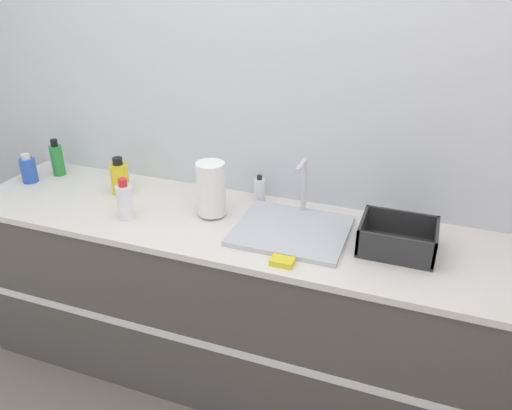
{
  "coord_description": "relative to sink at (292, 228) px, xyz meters",
  "views": [
    {
      "loc": [
        0.75,
        -1.48,
        1.96
      ],
      "look_at": [
        0.1,
        0.28,
        1.0
      ],
      "focal_mm": 35.0,
      "sensor_mm": 36.0,
      "label": 1
    }
  ],
  "objects": [
    {
      "name": "bottle_yellow",
      "position": [
        -0.91,
        0.08,
        0.06
      ],
      "size": [
        0.09,
        0.09,
        0.19
      ],
      "color": "yellow",
      "rests_on": "counter_cabinet"
    },
    {
      "name": "bottle_white_spray",
      "position": [
        -0.74,
        -0.13,
        0.07
      ],
      "size": [
        0.07,
        0.07,
        0.19
      ],
      "color": "white",
      "rests_on": "counter_cabinet"
    },
    {
      "name": "bottle_blue",
      "position": [
        -1.43,
        0.03,
        0.05
      ],
      "size": [
        0.08,
        0.08,
        0.15
      ],
      "color": "#2D56B7",
      "rests_on": "counter_cabinet"
    },
    {
      "name": "paper_towel_roll",
      "position": [
        -0.39,
        0.02,
        0.11
      ],
      "size": [
        0.13,
        0.13,
        0.25
      ],
      "color": "#4C4C51",
      "rests_on": "counter_cabinet"
    },
    {
      "name": "soap_dispenser",
      "position": [
        -0.23,
        0.23,
        0.04
      ],
      "size": [
        0.05,
        0.05,
        0.13
      ],
      "color": "silver",
      "rests_on": "counter_cabinet"
    },
    {
      "name": "counter_cabinet",
      "position": [
        -0.25,
        -0.01,
        -0.46
      ],
      "size": [
        2.61,
        0.64,
        0.88
      ],
      "color": "#514C47",
      "rests_on": "ground_plane"
    },
    {
      "name": "bottle_green",
      "position": [
        -1.35,
        0.16,
        0.07
      ],
      "size": [
        0.06,
        0.06,
        0.2
      ],
      "color": "#2D8C3D",
      "rests_on": "counter_cabinet"
    },
    {
      "name": "dish_rack",
      "position": [
        0.44,
        0.01,
        0.02
      ],
      "size": [
        0.3,
        0.24,
        0.12
      ],
      "color": "#2D2D2D",
      "rests_on": "counter_cabinet"
    },
    {
      "name": "wall_back",
      "position": [
        -0.25,
        0.33,
        0.4
      ],
      "size": [
        4.99,
        0.06,
        2.6
      ],
      "color": "silver",
      "rests_on": "ground_plane"
    },
    {
      "name": "sponge",
      "position": [
        0.04,
        -0.25,
        -0.01
      ],
      "size": [
        0.09,
        0.06,
        0.02
      ],
      "color": "yellow",
      "rests_on": "counter_cabinet"
    },
    {
      "name": "sink",
      "position": [
        0.0,
        0.0,
        0.0
      ],
      "size": [
        0.47,
        0.41,
        0.28
      ],
      "color": "silver",
      "rests_on": "counter_cabinet"
    }
  ]
}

